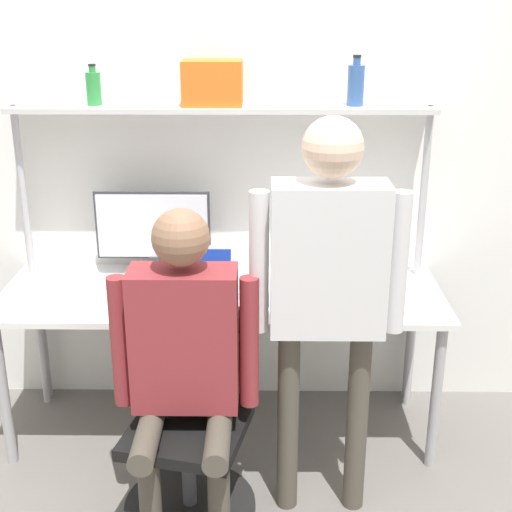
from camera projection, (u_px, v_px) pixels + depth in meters
ground_plane at (220, 473)px, 3.32m from camera, size 12.00×12.00×0.00m
wall_back at (224, 153)px, 3.58m from camera, size 8.00×0.06×2.70m
desk at (222, 304)px, 3.44m from camera, size 2.11×0.72×0.76m
shelf_unit at (222, 152)px, 3.42m from camera, size 2.00×0.23×1.61m
monitor at (153, 231)px, 3.53m from camera, size 0.57×0.22×0.44m
laptop at (202, 286)px, 3.31m from camera, size 0.30×0.25×0.24m
cell_phone at (262, 299)px, 3.31m from camera, size 0.07×0.15×0.01m
office_chair at (192, 455)px, 3.01m from camera, size 0.56×0.56×0.89m
person_seated at (184, 349)px, 2.79m from camera, size 0.59×0.47×1.36m
person_standing at (328, 273)px, 2.75m from camera, size 0.61×0.23×1.69m
bottle_blue at (356, 84)px, 3.30m from camera, size 0.08×0.08×0.23m
bottle_green at (94, 88)px, 3.32m from camera, size 0.07×0.07×0.19m
storage_box at (213, 83)px, 3.30m from camera, size 0.28×0.18×0.21m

